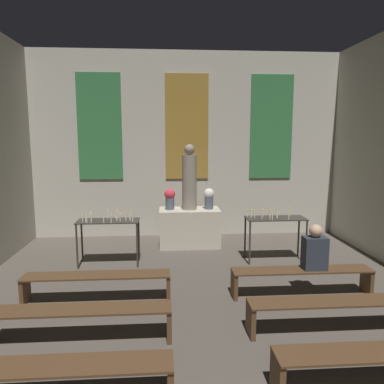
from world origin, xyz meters
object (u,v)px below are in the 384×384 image
at_px(altar, 189,228).
at_px(flower_vase_right, 209,198).
at_px(pew_third_left, 81,317).
at_px(candle_rack_right, 275,224).
at_px(pew_third_right, 334,308).
at_px(pew_back_right, 302,276).
at_px(flower_vase_left, 170,198).
at_px(pew_second_left, 53,375).
at_px(statue, 189,179).
at_px(candle_rack_left, 108,226).
at_px(person_seated, 315,250).
at_px(pew_back_left, 97,281).

distance_m(altar, flower_vase_right, 0.82).
distance_m(flower_vase_right, pew_third_left, 4.52).
bearing_deg(candle_rack_right, altar, 145.04).
bearing_deg(pew_third_right, pew_back_right, 90.00).
relative_size(flower_vase_left, pew_second_left, 0.22).
height_order(statue, candle_rack_left, statue).
distance_m(candle_rack_left, person_seated, 3.81).
bearing_deg(pew_second_left, person_seated, 33.97).
bearing_deg(altar, pew_third_left, -111.73).
height_order(altar, statue, statue).
xyz_separation_m(candle_rack_right, pew_back_left, (-3.22, -1.69, -0.44)).
relative_size(candle_rack_right, pew_third_right, 0.54).
height_order(statue, person_seated, statue).
bearing_deg(altar, candle_rack_right, -34.96).
distance_m(statue, pew_third_left, 4.44).
distance_m(altar, pew_back_right, 3.25).
distance_m(candle_rack_right, pew_third_right, 2.85).
bearing_deg(flower_vase_left, person_seated, -52.04).
relative_size(flower_vase_left, pew_third_left, 0.22).
height_order(candle_rack_right, person_seated, person_seated).
distance_m(statue, flower_vase_left, 0.61).
xyz_separation_m(flower_vase_left, candle_rack_left, (-1.20, -1.15, -0.35)).
height_order(pew_second_left, pew_third_right, same).
height_order(altar, pew_back_left, altar).
relative_size(candle_rack_right, person_seated, 1.66).
xyz_separation_m(flower_vase_right, pew_second_left, (-2.02, -5.09, -0.79)).
xyz_separation_m(pew_back_left, person_seated, (3.35, 0.00, 0.42)).
relative_size(flower_vase_right, pew_back_left, 0.22).
bearing_deg(flower_vase_right, statue, -180.00).
height_order(pew_third_left, pew_third_right, same).
bearing_deg(pew_back_left, flower_vase_right, 54.51).
relative_size(pew_third_left, pew_back_left, 1.00).
relative_size(candle_rack_left, pew_back_left, 0.54).
xyz_separation_m(flower_vase_left, pew_back_right, (2.02, -2.84, -0.79)).
height_order(candle_rack_left, pew_third_right, candle_rack_left).
height_order(altar, person_seated, person_seated).
bearing_deg(pew_third_right, pew_back_left, 160.35).
height_order(candle_rack_right, pew_back_right, candle_rack_right).
bearing_deg(pew_third_left, pew_back_left, 90.00).
relative_size(statue, pew_third_right, 0.67).
bearing_deg(pew_third_right, person_seated, 80.44).
distance_m(flower_vase_left, pew_back_left, 3.16).
relative_size(altar, pew_third_right, 0.62).
relative_size(altar, flower_vase_right, 2.88).
relative_size(flower_vase_right, candle_rack_left, 0.40).
xyz_separation_m(pew_third_left, pew_back_right, (3.16, 1.13, 0.00)).
height_order(pew_third_left, person_seated, person_seated).
height_order(candle_rack_left, candle_rack_right, candle_rack_right).
bearing_deg(pew_back_left, pew_back_right, 0.00).
bearing_deg(flower_vase_right, flower_vase_left, 180.00).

